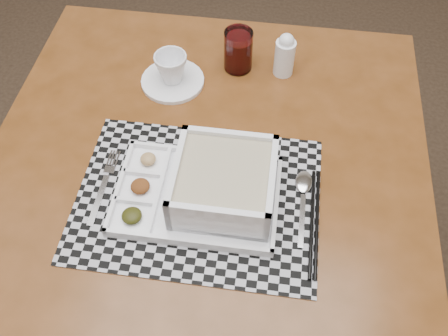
{
  "coord_description": "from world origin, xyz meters",
  "views": [
    {
      "loc": [
        0.77,
        -0.17,
        1.53
      ],
      "look_at": [
        0.67,
        0.4,
        0.75
      ],
      "focal_mm": 40.0,
      "sensor_mm": 36.0,
      "label": 1
    }
  ],
  "objects_px": {
    "dining_table": "(207,176)",
    "cup": "(171,68)",
    "juice_glass": "(238,52)",
    "creamer_bottle": "(285,55)",
    "serving_tray": "(216,187)"
  },
  "relations": [
    {
      "from": "serving_tray",
      "to": "cup",
      "type": "xyz_separation_m",
      "value": [
        -0.16,
        0.31,
        0.01
      ]
    },
    {
      "from": "juice_glass",
      "to": "creamer_bottle",
      "type": "relative_size",
      "value": 0.92
    },
    {
      "from": "serving_tray",
      "to": "cup",
      "type": "relative_size",
      "value": 4.27
    },
    {
      "from": "dining_table",
      "to": "serving_tray",
      "type": "relative_size",
      "value": 2.96
    },
    {
      "from": "juice_glass",
      "to": "creamer_bottle",
      "type": "xyz_separation_m",
      "value": [
        0.11,
        0.0,
        0.01
      ]
    },
    {
      "from": "dining_table",
      "to": "juice_glass",
      "type": "bearing_deg",
      "value": 85.91
    },
    {
      "from": "juice_glass",
      "to": "cup",
      "type": "bearing_deg",
      "value": -150.62
    },
    {
      "from": "juice_glass",
      "to": "dining_table",
      "type": "bearing_deg",
      "value": -94.09
    },
    {
      "from": "dining_table",
      "to": "cup",
      "type": "relative_size",
      "value": 12.61
    },
    {
      "from": "serving_tray",
      "to": "creamer_bottle",
      "type": "bearing_deg",
      "value": 77.0
    },
    {
      "from": "dining_table",
      "to": "creamer_bottle",
      "type": "height_order",
      "value": "creamer_bottle"
    },
    {
      "from": "serving_tray",
      "to": "juice_glass",
      "type": "relative_size",
      "value": 3.16
    },
    {
      "from": "dining_table",
      "to": "cup",
      "type": "bearing_deg",
      "value": 121.18
    },
    {
      "from": "dining_table",
      "to": "creamer_bottle",
      "type": "relative_size",
      "value": 8.6
    },
    {
      "from": "serving_tray",
      "to": "cup",
      "type": "bearing_deg",
      "value": 118.33
    }
  ]
}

